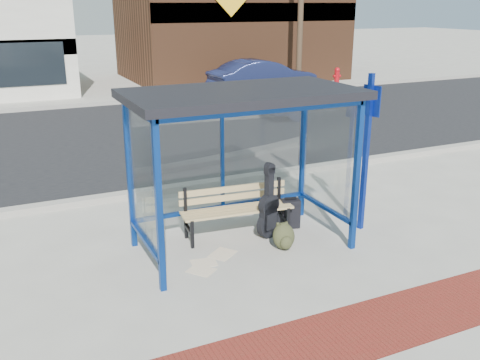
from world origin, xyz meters
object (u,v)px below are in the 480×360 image
parked_car (263,78)px  fire_hydrant (337,76)px  guitar_bag (269,212)px  bench (236,207)px  suitcase (290,214)px  backpack (284,237)px

parked_car → fire_hydrant: (4.32, 1.07, -0.28)m
guitar_bag → fire_hydrant: size_ratio=1.40×
bench → fire_hydrant: bench is taller
parked_car → bench: bearing=147.5°
suitcase → bench: bearing=-172.8°
bench → parked_car: bearing=66.3°
bench → parked_car: 13.67m
bench → guitar_bag: size_ratio=1.56×
suitcase → parked_car: (5.71, 12.06, 0.48)m
bench → suitcase: (0.94, -0.12, -0.23)m
backpack → fire_hydrant: (10.53, 13.81, 0.26)m
suitcase → fire_hydrant: fire_hydrant is taller
bench → fire_hydrant: 17.02m
backpack → fire_hydrant: bearing=63.0°
backpack → guitar_bag: bearing=101.3°
guitar_bag → fire_hydrant: (10.54, 13.32, 0.02)m
bench → parked_car: parked_car is taller
backpack → parked_car: size_ratio=0.09×
backpack → parked_car: parked_car is taller
suitcase → parked_car: bearing=79.0°
bench → guitar_bag: 0.53m
guitar_bag → parked_car: size_ratio=0.26×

